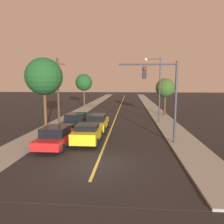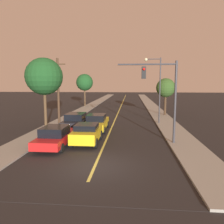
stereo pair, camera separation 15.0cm
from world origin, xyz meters
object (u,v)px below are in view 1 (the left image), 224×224
at_px(car_outer_lane_front, 56,136).
at_px(car_outer_lane_second, 76,121).
at_px(streetlamp_right, 156,82).
at_px(tree_left_near, 44,77).
at_px(car_near_lane_second, 97,122).
at_px(tree_right_near, 165,88).
at_px(utility_pole_left, 58,91).
at_px(traffic_signal_mast, 163,88).
at_px(car_near_lane_front, 88,133).
at_px(tree_left_far, 84,82).

height_order(car_outer_lane_front, car_outer_lane_second, car_outer_lane_second).
bearing_deg(streetlamp_right, tree_left_near, -163.04).
height_order(car_near_lane_second, tree_right_near, tree_right_near).
distance_m(car_outer_lane_second, utility_pole_left, 3.61).
relative_size(traffic_signal_mast, tree_left_near, 0.87).
relative_size(car_outer_lane_second, utility_pole_left, 0.71).
relative_size(car_near_lane_second, car_outer_lane_second, 0.95).
bearing_deg(car_outer_lane_front, tree_left_near, 117.33).
height_order(car_near_lane_front, tree_left_near, tree_left_near).
relative_size(car_near_lane_second, tree_left_near, 0.67).
relative_size(car_outer_lane_front, tree_left_near, 0.69).
xyz_separation_m(car_near_lane_second, streetlamp_right, (6.18, 4.12, 4.00)).
bearing_deg(tree_right_near, car_near_lane_second, -128.05).
relative_size(tree_left_near, tree_right_near, 1.36).
distance_m(car_near_lane_front, utility_pole_left, 7.63).
xyz_separation_m(streetlamp_right, tree_left_near, (-11.59, -3.53, 0.49)).
distance_m(car_near_lane_front, car_outer_lane_front, 2.37).
bearing_deg(car_outer_lane_front, utility_pole_left, 106.40).
xyz_separation_m(car_near_lane_front, tree_left_far, (-5.74, 26.27, 3.94)).
bearing_deg(streetlamp_right, car_near_lane_front, -124.93).
bearing_deg(traffic_signal_mast, car_near_lane_front, -176.53).
bearing_deg(tree_left_near, car_outer_lane_front, -62.67).
relative_size(streetlamp_right, utility_pole_left, 1.04).
bearing_deg(car_outer_lane_second, car_near_lane_front, -67.14).
bearing_deg(tree_right_near, streetlamp_right, -107.79).
height_order(car_near_lane_front, traffic_signal_mast, traffic_signal_mast).
bearing_deg(utility_pole_left, car_outer_lane_front, -73.60).
xyz_separation_m(car_near_lane_front, tree_left_near, (-5.41, 5.32, 4.47)).
relative_size(car_near_lane_front, tree_right_near, 0.78).
xyz_separation_m(streetlamp_right, utility_pole_left, (-10.30, -3.15, -1.01)).
bearing_deg(car_outer_lane_front, streetlamp_right, 49.75).
bearing_deg(car_near_lane_front, car_near_lane_second, 90.00).
relative_size(car_outer_lane_second, streetlamp_right, 0.68).
height_order(car_outer_lane_second, traffic_signal_mast, traffic_signal_mast).
bearing_deg(tree_right_near, car_near_lane_front, -118.37).
bearing_deg(traffic_signal_mast, tree_left_near, 155.84).
bearing_deg(tree_left_near, tree_left_far, 90.90).
distance_m(streetlamp_right, utility_pole_left, 10.82).
relative_size(traffic_signal_mast, tree_left_far, 0.98).
relative_size(car_outer_lane_front, streetlamp_right, 0.66).
bearing_deg(car_near_lane_second, car_outer_lane_second, 170.15).
bearing_deg(car_near_lane_second, tree_right_near, 51.95).
xyz_separation_m(car_near_lane_second, car_outer_lane_front, (-2.15, -5.71, -0.05)).
distance_m(car_near_lane_front, traffic_signal_mast, 6.64).
distance_m(car_outer_lane_second, tree_left_near, 5.53).
bearing_deg(car_near_lane_front, tree_left_near, 135.50).
bearing_deg(car_near_lane_front, car_outer_lane_second, 112.86).
relative_size(traffic_signal_mast, utility_pole_left, 0.88).
xyz_separation_m(car_near_lane_front, tree_right_near, (8.23, 15.24, 3.13)).
xyz_separation_m(car_outer_lane_second, streetlamp_right, (8.33, 3.75, 3.98)).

